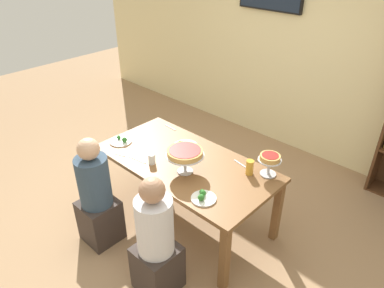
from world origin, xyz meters
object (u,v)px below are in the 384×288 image
at_px(salad_plate_far_diner, 185,145).
at_px(beer_glass_amber_tall, 250,167).
at_px(deep_dish_pizza_stand, 185,154).
at_px(cutlery_knife_far, 139,160).
at_px(diner_near_right, 156,245).
at_px(cutlery_fork_near, 241,164).
at_px(water_glass_clear_near, 152,159).
at_px(personal_pizza_stand, 270,160).
at_px(salad_plate_near_diner, 121,141).
at_px(salad_plate_spare, 203,197).
at_px(cutlery_fork_far, 122,155).
at_px(cutlery_knife_near, 170,127).
at_px(diner_near_left, 97,199).
at_px(dining_table, 185,168).

bearing_deg(salad_plate_far_diner, beer_glass_amber_tall, 4.55).
distance_m(deep_dish_pizza_stand, cutlery_knife_far, 0.54).
xyz_separation_m(diner_near_right, cutlery_fork_near, (0.00, 1.11, 0.25)).
relative_size(deep_dish_pizza_stand, water_glass_clear_near, 3.50).
bearing_deg(personal_pizza_stand, beer_glass_amber_tall, -140.01).
bearing_deg(salad_plate_near_diner, salad_plate_spare, -4.77).
relative_size(personal_pizza_stand, water_glass_clear_near, 2.11).
height_order(deep_dish_pizza_stand, salad_plate_spare, deep_dish_pizza_stand).
height_order(deep_dish_pizza_stand, cutlery_fork_far, deep_dish_pizza_stand).
relative_size(beer_glass_amber_tall, cutlery_knife_near, 0.80).
relative_size(personal_pizza_stand, cutlery_fork_near, 1.20).
xyz_separation_m(diner_near_left, water_glass_clear_near, (0.21, 0.53, 0.30)).
distance_m(diner_near_left, cutlery_fork_near, 1.41).
bearing_deg(water_glass_clear_near, salad_plate_far_diner, 89.01).
distance_m(deep_dish_pizza_stand, water_glass_clear_near, 0.38).
xyz_separation_m(salad_plate_near_diner, water_glass_clear_near, (0.55, -0.05, 0.04)).
bearing_deg(diner_near_right, diner_near_left, 90.12).
distance_m(personal_pizza_stand, water_glass_clear_near, 1.11).
distance_m(diner_near_left, beer_glass_amber_tall, 1.47).
bearing_deg(cutlery_knife_far, salad_plate_spare, -8.94).
height_order(cutlery_fork_near, cutlery_fork_far, same).
height_order(salad_plate_spare, cutlery_knife_far, salad_plate_spare).
height_order(salad_plate_spare, cutlery_fork_far, salad_plate_spare).
xyz_separation_m(diner_near_right, salad_plate_spare, (0.09, 0.47, 0.27)).
height_order(salad_plate_far_diner, salad_plate_spare, salad_plate_spare).
bearing_deg(salad_plate_spare, water_glass_clear_near, 175.28).
xyz_separation_m(deep_dish_pizza_stand, cutlery_knife_near, (-0.73, 0.51, -0.20)).
height_order(salad_plate_far_diner, cutlery_fork_far, salad_plate_far_diner).
height_order(beer_glass_amber_tall, cutlery_fork_near, beer_glass_amber_tall).
xyz_separation_m(diner_near_left, personal_pizza_stand, (1.13, 1.14, 0.41)).
bearing_deg(beer_glass_amber_tall, diner_near_left, -133.91).
relative_size(water_glass_clear_near, cutlery_fork_far, 0.57).
bearing_deg(salad_plate_near_diner, deep_dish_pizza_stand, 4.99).
xyz_separation_m(diner_near_left, salad_plate_spare, (0.93, 0.47, 0.27)).
distance_m(beer_glass_amber_tall, cutlery_knife_near, 1.20).
xyz_separation_m(salad_plate_far_diner, cutlery_knife_far, (-0.15, -0.50, -0.01)).
bearing_deg(diner_near_left, cutlery_fork_far, 16.66).
distance_m(deep_dish_pizza_stand, salad_plate_spare, 0.46).
bearing_deg(salad_plate_near_diner, cutlery_knife_far, -13.60).
bearing_deg(salad_plate_near_diner, water_glass_clear_near, -4.82).
relative_size(salad_plate_far_diner, beer_glass_amber_tall, 1.79).
relative_size(cutlery_fork_near, cutlery_knife_near, 1.00).
distance_m(salad_plate_far_diner, cutlery_fork_near, 0.64).
bearing_deg(salad_plate_spare, cutlery_knife_far, 179.57).
distance_m(dining_table, cutlery_knife_far, 0.46).
xyz_separation_m(dining_table, salad_plate_spare, (0.52, -0.31, 0.10)).
bearing_deg(diner_near_right, beer_glass_amber_tall, -8.58).
relative_size(deep_dish_pizza_stand, cutlery_knife_near, 1.99).
bearing_deg(deep_dish_pizza_stand, diner_near_right, -65.12).
height_order(deep_dish_pizza_stand, salad_plate_far_diner, deep_dish_pizza_stand).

